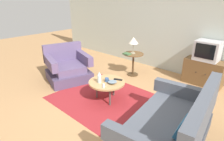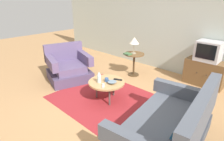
{
  "view_description": "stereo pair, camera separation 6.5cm",
  "coord_description": "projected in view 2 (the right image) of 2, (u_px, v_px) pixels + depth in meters",
  "views": [
    {
      "loc": [
        2.27,
        -2.28,
        2.02
      ],
      "look_at": [
        -0.23,
        0.43,
        0.55
      ],
      "focal_mm": 30.41,
      "sensor_mm": 36.0,
      "label": 1
    },
    {
      "loc": [
        2.31,
        -2.24,
        2.02
      ],
      "look_at": [
        -0.23,
        0.43,
        0.55
      ],
      "focal_mm": 30.41,
      "sensor_mm": 36.0,
      "label": 2
    }
  ],
  "objects": [
    {
      "name": "side_table",
      "position": [
        134.0,
        60.0,
        4.99
      ],
      "size": [
        0.52,
        0.52,
        0.61
      ],
      "color": "brown",
      "rests_on": "ground"
    },
    {
      "name": "book",
      "position": [
        128.0,
        54.0,
        4.84
      ],
      "size": [
        0.19,
        0.16,
        0.03
      ],
      "rotation": [
        0.0,
        0.0,
        -0.06
      ],
      "color": "#3D663D",
      "rests_on": "side_table"
    },
    {
      "name": "tv_remote_silver",
      "position": [
        103.0,
        86.0,
        3.6
      ],
      "size": [
        0.15,
        0.15,
        0.02
      ],
      "rotation": [
        0.0,
        0.0,
        5.5
      ],
      "color": "#B2B2B7",
      "rests_on": "coffee_table"
    },
    {
      "name": "television",
      "position": [
        209.0,
        51.0,
        4.31
      ],
      "size": [
        0.52,
        0.43,
        0.45
      ],
      "color": "#B7B7BC",
      "rests_on": "tv_stand"
    },
    {
      "name": "tv_stand",
      "position": [
        204.0,
        73.0,
        4.5
      ],
      "size": [
        0.88,
        0.43,
        0.61
      ],
      "color": "brown",
      "rests_on": "ground"
    },
    {
      "name": "bowl",
      "position": [
        112.0,
        82.0,
        3.71
      ],
      "size": [
        0.18,
        0.18,
        0.04
      ],
      "color": "slate",
      "rests_on": "coffee_table"
    },
    {
      "name": "couch",
      "position": [
        168.0,
        129.0,
        2.63
      ],
      "size": [
        1.2,
        1.78,
        0.94
      ],
      "rotation": [
        0.0,
        0.0,
        1.7
      ],
      "color": "#3E424B",
      "rests_on": "ground"
    },
    {
      "name": "coffee_table",
      "position": [
        107.0,
        83.0,
        3.81
      ],
      "size": [
        0.73,
        0.73,
        0.41
      ],
      "color": "tan",
      "rests_on": "ground"
    },
    {
      "name": "armchair",
      "position": [
        69.0,
        68.0,
        4.81
      ],
      "size": [
        1.17,
        1.21,
        0.87
      ],
      "rotation": [
        0.0,
        0.0,
        -1.88
      ],
      "color": "#4B3E5C",
      "rests_on": "ground"
    },
    {
      "name": "area_rug",
      "position": [
        107.0,
        99.0,
        3.95
      ],
      "size": [
        2.12,
        1.77,
        0.0
      ],
      "primitive_type": "cube",
      "color": "maroon",
      "rests_on": "ground"
    },
    {
      "name": "mug",
      "position": [
        107.0,
        80.0,
        3.78
      ],
      "size": [
        0.12,
        0.08,
        0.08
      ],
      "color": "#335184",
      "rests_on": "coffee_table"
    },
    {
      "name": "vase",
      "position": [
        99.0,
        77.0,
        3.72
      ],
      "size": [
        0.07,
        0.07,
        0.23
      ],
      "color": "silver",
      "rests_on": "coffee_table"
    },
    {
      "name": "table_lamp",
      "position": [
        134.0,
        41.0,
        4.81
      ],
      "size": [
        0.25,
        0.25,
        0.43
      ],
      "color": "#9E937A",
      "rests_on": "side_table"
    },
    {
      "name": "ground_plane",
      "position": [
        105.0,
        105.0,
        3.74
      ],
      "size": [
        16.0,
        16.0,
        0.0
      ],
      "primitive_type": "plane",
      "color": "#AD7F51"
    },
    {
      "name": "back_wall",
      "position": [
        175.0,
        23.0,
        4.98
      ],
      "size": [
        9.0,
        0.12,
        2.7
      ],
      "primitive_type": "cube",
      "color": "#B2BCB2",
      "rests_on": "ground"
    },
    {
      "name": "tv_remote_dark",
      "position": [
        118.0,
        80.0,
        3.86
      ],
      "size": [
        0.18,
        0.11,
        0.02
      ],
      "rotation": [
        0.0,
        0.0,
        3.55
      ],
      "color": "black",
      "rests_on": "coffee_table"
    }
  ]
}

